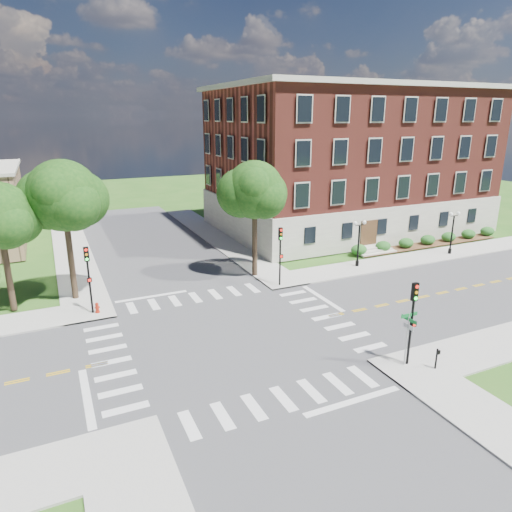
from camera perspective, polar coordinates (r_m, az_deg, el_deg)
name	(u,v)px	position (r m, az deg, el deg)	size (l,w,h in m)	color
ground	(230,337)	(29.21, -3.30, -10.11)	(160.00, 160.00, 0.00)	#265417
road_ew	(230,337)	(29.21, -3.30, -10.10)	(90.00, 12.00, 0.01)	#3D3D3F
road_ns	(230,337)	(29.21, -3.30, -10.10)	(12.00, 90.00, 0.01)	#3D3D3F
sidewalk_ne	(312,247)	(48.54, 6.98, 1.11)	(34.00, 34.00, 0.12)	#9E9B93
crosswalk_east	(326,317)	(32.24, 8.80, -7.56)	(2.20, 10.20, 0.02)	silver
stop_bar_east	(323,298)	(35.35, 8.32, -5.26)	(0.40, 5.50, 0.00)	silver
main_building	(347,159)	(57.21, 11.30, 11.79)	(30.60, 22.40, 16.50)	#A9A295
shrub_row	(427,246)	(52.21, 20.61, 1.20)	(18.00, 2.00, 1.30)	#1C4A18
tree_c	(63,196)	(35.41, -22.97, 6.91)	(5.12, 5.12, 10.37)	#312518
tree_d	(255,190)	(37.87, -0.17, 8.21)	(4.81, 4.81, 9.81)	#312518
traffic_signal_se	(413,313)	(26.12, 18.99, -6.78)	(0.33, 0.37, 4.80)	black
traffic_signal_ne	(280,249)	(36.41, 3.06, 0.89)	(0.36, 0.42, 4.80)	black
traffic_signal_nw	(88,271)	(33.17, -20.23, -1.82)	(0.34, 0.38, 4.80)	black
twin_lamp_west	(359,241)	(42.35, 12.71, 1.89)	(1.36, 0.36, 4.23)	black
twin_lamp_east	(452,230)	(49.14, 23.34, 2.98)	(1.36, 0.36, 4.23)	black
street_sign_pole	(408,329)	(26.34, 18.46, -8.62)	(1.10, 1.10, 3.10)	gray
push_button_post	(437,358)	(27.18, 21.66, -11.73)	(0.14, 0.21, 1.20)	black
fire_hydrant	(97,308)	(34.02, -19.23, -6.15)	(0.35, 0.35, 0.75)	#AC200D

